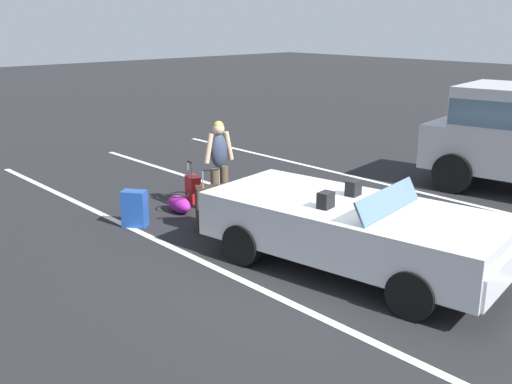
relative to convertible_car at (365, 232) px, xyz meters
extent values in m
plane|color=black|center=(-0.21, -0.03, -0.59)|extent=(80.00, 80.00, 0.00)
cube|color=silver|center=(-0.21, -1.41, -0.59)|extent=(18.00, 0.12, 0.01)
cube|color=silver|center=(-0.21, 1.29, -0.59)|extent=(18.00, 0.12, 0.01)
cube|color=silver|center=(-0.21, 3.99, -0.59)|extent=(18.00, 0.12, 0.01)
cube|color=silver|center=(-0.21, -0.03, 0.03)|extent=(4.32, 2.37, 0.64)
cube|color=silver|center=(1.21, 0.19, -0.08)|extent=(1.56, 1.86, 0.38)
cube|color=slate|center=(0.30, 0.05, 0.50)|extent=(0.42, 1.56, 0.31)
cube|color=black|center=(-0.47, 0.30, 0.46)|extent=(0.19, 0.24, 0.22)
cube|color=black|center=(-0.35, -0.43, 0.46)|extent=(0.19, 0.24, 0.22)
cylinder|color=black|center=(0.92, 0.96, -0.29)|extent=(0.63, 0.31, 0.60)
cylinder|color=black|center=(1.17, -0.64, -0.29)|extent=(0.63, 0.31, 0.60)
cylinder|color=black|center=(-1.59, 0.57, -0.29)|extent=(0.63, 0.31, 0.60)
cylinder|color=black|center=(-1.34, -1.03, -0.29)|extent=(0.63, 0.31, 0.60)
cube|color=#2D2319|center=(-2.77, -0.46, -0.22)|extent=(0.48, 0.56, 0.74)
cube|color=black|center=(-2.90, -0.39, -0.27)|extent=(0.21, 0.34, 0.41)
cylinder|color=gray|center=(-2.77, -0.62, 0.30)|extent=(0.03, 0.03, 0.30)
cylinder|color=gray|center=(-2.64, -0.39, 0.30)|extent=(0.03, 0.03, 0.30)
cylinder|color=black|center=(-2.70, -0.50, 0.45)|extent=(0.16, 0.24, 0.03)
sphere|color=black|center=(-2.76, -0.66, -0.57)|extent=(0.04, 0.04, 0.04)
sphere|color=black|center=(-2.60, -0.37, -0.57)|extent=(0.04, 0.04, 0.04)
cube|color=#1E479E|center=(-3.76, -1.30, -0.28)|extent=(0.47, 0.43, 0.62)
sphere|color=black|center=(-3.70, -1.15, -0.57)|extent=(0.04, 0.04, 0.04)
sphere|color=black|center=(-3.93, -1.31, -0.57)|extent=(0.04, 0.04, 0.04)
cube|color=red|center=(-4.22, 0.25, -0.34)|extent=(0.38, 0.28, 0.50)
cylinder|color=gray|center=(-4.32, 0.22, 0.05)|extent=(0.02, 0.02, 0.28)
cylinder|color=gray|center=(-4.14, 0.18, 0.05)|extent=(0.02, 0.02, 0.28)
cylinder|color=black|center=(-4.23, 0.20, 0.19)|extent=(0.19, 0.07, 0.03)
sphere|color=black|center=(-4.35, 0.21, -0.57)|extent=(0.04, 0.04, 0.04)
sphere|color=black|center=(-4.12, 0.15, -0.57)|extent=(0.04, 0.04, 0.04)
ellipsoid|color=#991E8C|center=(-3.88, -0.32, -0.44)|extent=(0.67, 0.38, 0.30)
torus|color=black|center=(-3.88, -0.32, -0.26)|extent=(0.41, 0.41, 0.02)
cylinder|color=#4C3F2D|center=(-3.42, 0.37, -0.18)|extent=(0.17, 0.17, 0.82)
cylinder|color=#4C3F2D|center=(-3.45, 0.17, -0.18)|extent=(0.17, 0.17, 0.82)
ellipsoid|color=#2D384C|center=(-3.43, 0.27, 0.53)|extent=(0.26, 0.35, 0.60)
sphere|color=tan|center=(-3.43, 0.27, 0.93)|extent=(0.21, 0.21, 0.21)
sphere|color=tan|center=(-3.43, 0.27, 0.97)|extent=(0.18, 0.18, 0.18)
cylinder|color=tan|center=(-3.41, 0.47, 0.60)|extent=(0.11, 0.20, 0.53)
cylinder|color=tan|center=(-3.46, 0.06, 0.60)|extent=(0.11, 0.20, 0.53)
cube|color=#B2B2B7|center=(-1.56, 5.34, 0.26)|extent=(1.37, 2.04, 0.90)
cylinder|color=black|center=(-1.21, 4.48, -0.19)|extent=(0.83, 0.40, 0.80)
cylinder|color=black|center=(-1.47, 6.27, -0.19)|extent=(0.83, 0.40, 0.80)
camera|label=1|loc=(4.51, -6.18, 2.77)|focal=41.44mm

